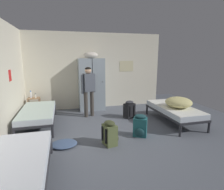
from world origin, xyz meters
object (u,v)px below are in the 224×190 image
(lotion_bottle, at_px, (36,96))
(backpack_teal, at_px, (140,126))
(backpack_black, at_px, (129,110))
(person_traveler, at_px, (89,87))
(locker_bank, at_px, (91,83))
(backpack_olive, at_px, (110,133))
(bed_left_front, at_px, (16,164))
(clothes_pile_denim, at_px, (64,144))
(bedding_heap, at_px, (179,102))
(bed_right, at_px, (174,110))
(bed_left_rear, at_px, (38,113))
(shelf_unit, at_px, (34,104))
(water_bottle, at_px, (31,95))

(lotion_bottle, distance_m, backpack_teal, 3.65)
(backpack_black, bearing_deg, person_traveler, 159.11)
(person_traveler, height_order, backpack_teal, person_traveler)
(locker_bank, distance_m, backpack_olive, 2.91)
(bed_left_front, xyz_separation_m, clothes_pile_denim, (0.67, 1.18, -0.34))
(bedding_heap, xyz_separation_m, backpack_teal, (-1.39, -0.52, -0.38))
(backpack_teal, xyz_separation_m, backpack_olive, (-0.82, -0.24, 0.00))
(backpack_black, bearing_deg, bedding_heap, -36.84)
(bed_right, bearing_deg, backpack_black, 146.32)
(bedding_heap, height_order, lotion_bottle, bedding_heap)
(locker_bank, distance_m, bed_left_rear, 2.17)
(bed_right, bearing_deg, backpack_teal, -154.61)
(locker_bank, height_order, shelf_unit, locker_bank)
(locker_bank, relative_size, lotion_bottle, 13.21)
(lotion_bottle, relative_size, backpack_olive, 0.28)
(lotion_bottle, bearing_deg, person_traveler, -20.51)
(shelf_unit, xyz_separation_m, water_bottle, (-0.08, 0.02, 0.33))
(bed_right, xyz_separation_m, water_bottle, (-4.16, 1.90, 0.30))
(bed_left_rear, relative_size, backpack_teal, 3.45)
(locker_bank, xyz_separation_m, clothes_pile_denim, (-1.03, -2.62, -0.93))
(locker_bank, height_order, water_bottle, locker_bank)
(water_bottle, distance_m, clothes_pile_denim, 2.84)
(lotion_bottle, bearing_deg, backpack_teal, -43.00)
(locker_bank, xyz_separation_m, shelf_unit, (-1.95, -0.07, -0.62))
(lotion_bottle, relative_size, backpack_teal, 0.28)
(backpack_olive, bearing_deg, bed_left_rear, 135.95)
(shelf_unit, relative_size, bed_right, 0.30)
(bed_left_front, distance_m, bedding_heap, 4.25)
(water_bottle, bearing_deg, bedding_heap, -25.70)
(locker_bank, bearing_deg, person_traveler, -105.80)
(backpack_black, xyz_separation_m, backpack_olive, (-1.04, -1.63, 0.00))
(water_bottle, height_order, lotion_bottle, water_bottle)
(shelf_unit, relative_size, lotion_bottle, 3.64)
(water_bottle, relative_size, backpack_olive, 0.44)
(person_traveler, bearing_deg, bed_left_rear, -162.09)
(bed_right, xyz_separation_m, bedding_heap, (0.04, -0.13, 0.26))
(shelf_unit, distance_m, bed_right, 4.49)
(backpack_teal, bearing_deg, backpack_olive, -163.82)
(bed_left_rear, relative_size, water_bottle, 7.92)
(water_bottle, relative_size, backpack_teal, 0.44)
(person_traveler, distance_m, backpack_olive, 2.21)
(bed_right, relative_size, clothes_pile_denim, 3.34)
(bed_left_rear, xyz_separation_m, bed_right, (3.83, -0.73, 0.00))
(water_bottle, distance_m, backpack_black, 3.27)
(bedding_heap, xyz_separation_m, backpack_black, (-1.17, 0.87, -0.38))
(bedding_heap, xyz_separation_m, water_bottle, (-4.20, 2.02, 0.04))
(bedding_heap, distance_m, backpack_olive, 2.37)
(bed_left_front, xyz_separation_m, water_bottle, (-0.33, 3.75, 0.30))
(shelf_unit, xyz_separation_m, backpack_olive, (1.91, -2.76, -0.09))
(bed_left_front, distance_m, person_traveler, 3.46)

